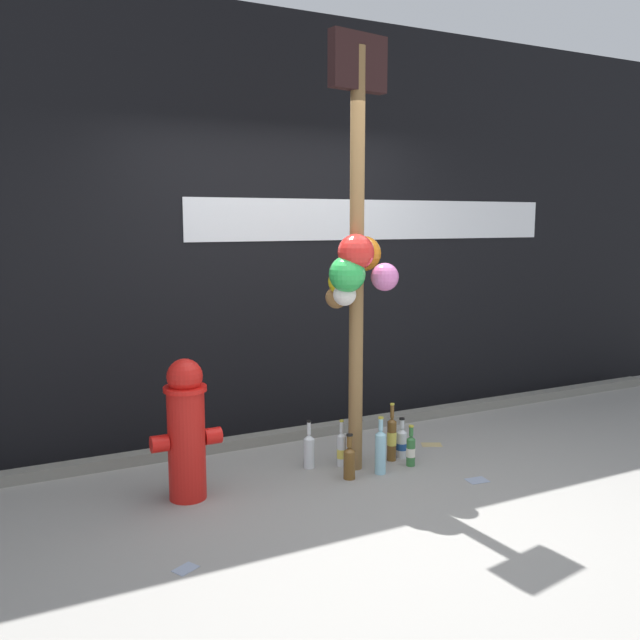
# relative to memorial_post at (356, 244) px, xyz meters

# --- Properties ---
(ground_plane) EXTENTS (14.00, 14.00, 0.00)m
(ground_plane) POSITION_rel_memorial_post_xyz_m (-0.11, -0.45, -1.57)
(ground_plane) COLOR gray
(building_wall) EXTENTS (10.00, 0.21, 3.35)m
(building_wall) POSITION_rel_memorial_post_xyz_m (-0.11, 1.17, 0.11)
(building_wall) COLOR black
(building_wall) RESTS_ON ground_plane
(curb_strip) EXTENTS (8.00, 0.12, 0.08)m
(curb_strip) POSITION_rel_memorial_post_xyz_m (-0.11, 0.80, -1.53)
(curb_strip) COLOR slate
(curb_strip) RESTS_ON ground_plane
(memorial_post) EXTENTS (0.52, 0.50, 2.92)m
(memorial_post) POSITION_rel_memorial_post_xyz_m (0.00, 0.00, 0.00)
(memorial_post) COLOR olive
(memorial_post) RESTS_ON ground_plane
(fire_hydrant) EXTENTS (0.44, 0.27, 0.89)m
(fire_hydrant) POSITION_rel_memorial_post_xyz_m (-1.18, 0.04, -1.12)
(fire_hydrant) COLOR red
(fire_hydrant) RESTS_ON ground_plane
(bottle_0) EXTENTS (0.08, 0.08, 0.31)m
(bottle_0) POSITION_rel_memorial_post_xyz_m (-0.12, -0.14, -1.44)
(bottle_0) COLOR brown
(bottle_0) RESTS_ON ground_plane
(bottle_1) EXTENTS (0.08, 0.08, 0.34)m
(bottle_1) POSITION_rel_memorial_post_xyz_m (-0.27, 0.17, -1.44)
(bottle_1) COLOR silver
(bottle_1) RESTS_ON ground_plane
(bottle_2) EXTENTS (0.08, 0.08, 0.30)m
(bottle_2) POSITION_rel_memorial_post_xyz_m (0.43, 0.05, -1.46)
(bottle_2) COLOR silver
(bottle_2) RESTS_ON ground_plane
(bottle_3) EXTENTS (0.08, 0.08, 0.40)m
(bottle_3) POSITION_rel_memorial_post_xyz_m (0.12, -0.15, -1.41)
(bottle_3) COLOR #93CCE0
(bottle_3) RESTS_ON ground_plane
(bottle_4) EXTENTS (0.06, 0.06, 0.39)m
(bottle_4) POSITION_rel_memorial_post_xyz_m (0.07, 0.09, -1.41)
(bottle_4) COLOR brown
(bottle_4) RESTS_ON ground_plane
(bottle_5) EXTENTS (0.07, 0.07, 0.34)m
(bottle_5) POSITION_rel_memorial_post_xyz_m (-0.05, 0.10, -1.45)
(bottle_5) COLOR silver
(bottle_5) RESTS_ON ground_plane
(bottle_6) EXTENTS (0.07, 0.07, 0.43)m
(bottle_6) POSITION_rel_memorial_post_xyz_m (0.33, 0.03, -1.40)
(bottle_6) COLOR brown
(bottle_6) RESTS_ON ground_plane
(bottle_7) EXTENTS (0.06, 0.06, 0.30)m
(bottle_7) POSITION_rel_memorial_post_xyz_m (0.39, -0.12, -1.45)
(bottle_7) COLOR #337038
(bottle_7) RESTS_ON ground_plane
(litter_0) EXTENTS (0.15, 0.13, 0.01)m
(litter_0) POSITION_rel_memorial_post_xyz_m (-1.44, -0.82, -1.57)
(litter_0) COLOR #8C99B2
(litter_0) RESTS_ON ground_plane
(litter_1) EXTENTS (0.18, 0.16, 0.01)m
(litter_1) POSITION_rel_memorial_post_xyz_m (0.79, 0.18, -1.57)
(litter_1) COLOR tan
(litter_1) RESTS_ON ground_plane
(litter_2) EXTENTS (0.15, 0.12, 0.01)m
(litter_2) POSITION_rel_memorial_post_xyz_m (0.63, -0.56, -1.57)
(litter_2) COLOR #8C99B2
(litter_2) RESTS_ON ground_plane
(litter_3) EXTENTS (0.07, 0.08, 0.01)m
(litter_3) POSITION_rel_memorial_post_xyz_m (-1.48, 0.87, -1.57)
(litter_3) COLOR tan
(litter_3) RESTS_ON ground_plane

